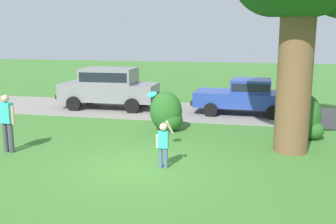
{
  "coord_description": "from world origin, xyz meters",
  "views": [
    {
      "loc": [
        2.93,
        -9.42,
        3.47
      ],
      "look_at": [
        0.33,
        2.09,
        1.1
      ],
      "focal_mm": 41.47,
      "sensor_mm": 36.0,
      "label": 1
    }
  ],
  "objects_px": {
    "child_thrower": "(163,142)",
    "adult_onlooker": "(7,120)",
    "parked_suv": "(109,86)",
    "frisbee": "(152,94)",
    "parked_sedan": "(245,95)"
  },
  "relations": [
    {
      "from": "frisbee",
      "to": "adult_onlooker",
      "type": "distance_m",
      "value": 4.39
    },
    {
      "from": "parked_suv",
      "to": "frisbee",
      "type": "xyz_separation_m",
      "value": [
        3.89,
        -6.66,
        0.72
      ]
    },
    {
      "from": "parked_sedan",
      "to": "parked_suv",
      "type": "height_order",
      "value": "parked_suv"
    },
    {
      "from": "parked_sedan",
      "to": "frisbee",
      "type": "relative_size",
      "value": 14.84
    },
    {
      "from": "parked_suv",
      "to": "child_thrower",
      "type": "height_order",
      "value": "parked_suv"
    },
    {
      "from": "parked_suv",
      "to": "child_thrower",
      "type": "bearing_deg",
      "value": -59.68
    },
    {
      "from": "child_thrower",
      "to": "adult_onlooker",
      "type": "bearing_deg",
      "value": 176.04
    },
    {
      "from": "parked_suv",
      "to": "frisbee",
      "type": "relative_size",
      "value": 15.81
    },
    {
      "from": "parked_sedan",
      "to": "child_thrower",
      "type": "relative_size",
      "value": 3.45
    },
    {
      "from": "frisbee",
      "to": "adult_onlooker",
      "type": "xyz_separation_m",
      "value": [
        -4.27,
        -0.62,
        -0.82
      ]
    },
    {
      "from": "parked_suv",
      "to": "adult_onlooker",
      "type": "xyz_separation_m",
      "value": [
        -0.38,
        -7.28,
        -0.09
      ]
    },
    {
      "from": "parked_suv",
      "to": "adult_onlooker",
      "type": "height_order",
      "value": "parked_suv"
    },
    {
      "from": "parked_sedan",
      "to": "adult_onlooker",
      "type": "distance_m",
      "value": 9.93
    },
    {
      "from": "frisbee",
      "to": "adult_onlooker",
      "type": "bearing_deg",
      "value": -171.72
    },
    {
      "from": "parked_sedan",
      "to": "frisbee",
      "type": "bearing_deg",
      "value": -110.08
    }
  ]
}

